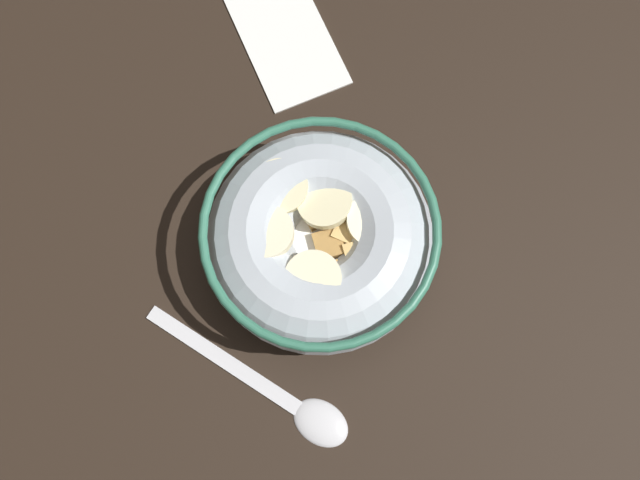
# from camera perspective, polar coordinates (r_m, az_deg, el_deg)

# --- Properties ---
(ground_plane) EXTENTS (0.95, 0.95, 0.02)m
(ground_plane) POSITION_cam_1_polar(r_m,az_deg,el_deg) (0.48, 0.00, -1.20)
(ground_plane) COLOR black
(cereal_bowl) EXTENTS (0.15, 0.15, 0.06)m
(cereal_bowl) POSITION_cam_1_polar(r_m,az_deg,el_deg) (0.44, -0.00, 0.07)
(cereal_bowl) COLOR #B2BCC6
(cereal_bowl) RESTS_ON ground_plane
(spoon) EXTENTS (0.16, 0.04, 0.01)m
(spoon) POSITION_cam_1_polar(r_m,az_deg,el_deg) (0.46, -2.82, -13.32)
(spoon) COLOR silver
(spoon) RESTS_ON ground_plane
(folded_napkin) EXTENTS (0.12, 0.10, 0.00)m
(folded_napkin) POSITION_cam_1_polar(r_m,az_deg,el_deg) (0.54, -2.80, 16.46)
(folded_napkin) COLOR white
(folded_napkin) RESTS_ON ground_plane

